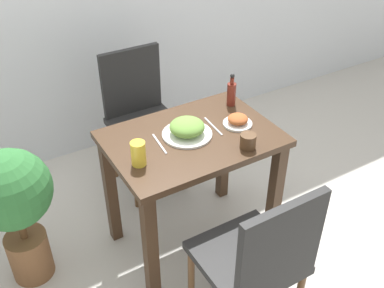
# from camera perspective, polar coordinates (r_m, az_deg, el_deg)

# --- Properties ---
(ground_plane) EXTENTS (16.00, 16.00, 0.00)m
(ground_plane) POSITION_cam_1_polar(r_m,az_deg,el_deg) (2.75, 0.00, -11.93)
(ground_plane) COLOR #B7B2A8
(dining_table) EXTENTS (0.86, 0.61, 0.74)m
(dining_table) POSITION_cam_1_polar(r_m,az_deg,el_deg) (2.36, 0.00, -1.98)
(dining_table) COLOR #3D2819
(dining_table) RESTS_ON ground_plane
(chair_near) EXTENTS (0.42, 0.42, 0.91)m
(chair_near) POSITION_cam_1_polar(r_m,az_deg,el_deg) (1.98, 8.47, -14.23)
(chair_near) COLOR black
(chair_near) RESTS_ON ground_plane
(chair_far) EXTENTS (0.42, 0.42, 0.91)m
(chair_far) POSITION_cam_1_polar(r_m,az_deg,el_deg) (2.92, -6.56, 4.03)
(chair_far) COLOR black
(chair_far) RESTS_ON ground_plane
(food_plate) EXTENTS (0.25, 0.25, 0.09)m
(food_plate) POSITION_cam_1_polar(r_m,az_deg,el_deg) (2.25, -0.63, 1.96)
(food_plate) COLOR white
(food_plate) RESTS_ON dining_table
(side_plate) EXTENTS (0.15, 0.15, 0.06)m
(side_plate) POSITION_cam_1_polar(r_m,az_deg,el_deg) (2.36, 5.82, 2.97)
(side_plate) COLOR white
(side_plate) RESTS_ON dining_table
(drink_cup) EXTENTS (0.08, 0.08, 0.07)m
(drink_cup) POSITION_cam_1_polar(r_m,az_deg,el_deg) (2.18, 7.12, 0.37)
(drink_cup) COLOR #4C331E
(drink_cup) RESTS_ON dining_table
(juice_glass) EXTENTS (0.07, 0.07, 0.12)m
(juice_glass) POSITION_cam_1_polar(r_m,az_deg,el_deg) (2.06, -6.83, -1.21)
(juice_glass) COLOR gold
(juice_glass) RESTS_ON dining_table
(sauce_bottle) EXTENTS (0.05, 0.05, 0.19)m
(sauce_bottle) POSITION_cam_1_polar(r_m,az_deg,el_deg) (2.51, 5.03, 6.48)
(sauce_bottle) COLOR maroon
(sauce_bottle) RESTS_ON dining_table
(fork_utensil) EXTENTS (0.03, 0.18, 0.00)m
(fork_utensil) POSITION_cam_1_polar(r_m,az_deg,el_deg) (2.21, -4.16, 0.02)
(fork_utensil) COLOR silver
(fork_utensil) RESTS_ON dining_table
(spoon_utensil) EXTENTS (0.02, 0.19, 0.00)m
(spoon_utensil) POSITION_cam_1_polar(r_m,az_deg,el_deg) (2.34, 2.71, 2.27)
(spoon_utensil) COLOR silver
(spoon_utensil) RESTS_ON dining_table
(potted_plant_left) EXTENTS (0.40, 0.40, 0.80)m
(potted_plant_left) POSITION_cam_1_polar(r_m,az_deg,el_deg) (2.38, -21.68, -6.83)
(potted_plant_left) COLOR brown
(potted_plant_left) RESTS_ON ground_plane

